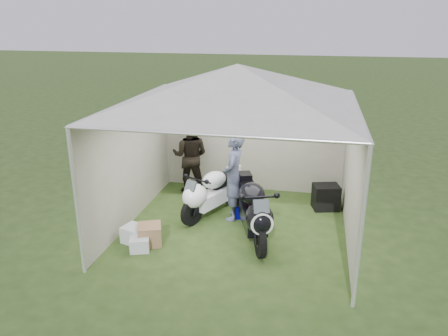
{
  "coord_description": "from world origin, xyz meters",
  "views": [
    {
      "loc": [
        1.34,
        -7.26,
        3.72
      ],
      "look_at": [
        -0.3,
        0.35,
        1.03
      ],
      "focal_mm": 35.0,
      "sensor_mm": 36.0,
      "label": 1
    }
  ],
  "objects_px": {
    "canopy_tent": "(237,89)",
    "paddock_stand": "(245,208)",
    "crate_2": "(140,244)",
    "person_dark_jacket": "(190,156)",
    "person_blue_jacket": "(234,176)",
    "crate_1": "(150,235)",
    "motorcycle_white": "(210,192)",
    "crate_0": "(136,235)",
    "motorcycle_black": "(254,210)",
    "equipment_box": "(326,197)"
  },
  "relations": [
    {
      "from": "canopy_tent",
      "to": "motorcycle_black",
      "type": "distance_m",
      "value": 2.09
    },
    {
      "from": "crate_0",
      "to": "crate_2",
      "type": "bearing_deg",
      "value": -55.9
    },
    {
      "from": "crate_2",
      "to": "person_blue_jacket",
      "type": "bearing_deg",
      "value": 50.97
    },
    {
      "from": "motorcycle_white",
      "to": "motorcycle_black",
      "type": "height_order",
      "value": "motorcycle_black"
    },
    {
      "from": "motorcycle_black",
      "to": "person_dark_jacket",
      "type": "xyz_separation_m",
      "value": [
        -1.71,
        1.92,
        0.28
      ]
    },
    {
      "from": "person_blue_jacket",
      "to": "crate_2",
      "type": "xyz_separation_m",
      "value": [
        -1.29,
        -1.59,
        -0.75
      ]
    },
    {
      "from": "motorcycle_white",
      "to": "person_blue_jacket",
      "type": "height_order",
      "value": "person_blue_jacket"
    },
    {
      "from": "motorcycle_white",
      "to": "crate_0",
      "type": "height_order",
      "value": "motorcycle_white"
    },
    {
      "from": "equipment_box",
      "to": "crate_2",
      "type": "height_order",
      "value": "equipment_box"
    },
    {
      "from": "canopy_tent",
      "to": "motorcycle_black",
      "type": "height_order",
      "value": "canopy_tent"
    },
    {
      "from": "paddock_stand",
      "to": "person_dark_jacket",
      "type": "relative_size",
      "value": 0.27
    },
    {
      "from": "canopy_tent",
      "to": "crate_2",
      "type": "relative_size",
      "value": 17.87
    },
    {
      "from": "canopy_tent",
      "to": "crate_1",
      "type": "relative_size",
      "value": 14.32
    },
    {
      "from": "motorcycle_black",
      "to": "canopy_tent",
      "type": "bearing_deg",
      "value": 113.6
    },
    {
      "from": "canopy_tent",
      "to": "paddock_stand",
      "type": "xyz_separation_m",
      "value": [
        0.08,
        0.46,
        -2.41
      ]
    },
    {
      "from": "equipment_box",
      "to": "crate_2",
      "type": "bearing_deg",
      "value": -141.61
    },
    {
      "from": "paddock_stand",
      "to": "person_blue_jacket",
      "type": "xyz_separation_m",
      "value": [
        -0.2,
        -0.11,
        0.7
      ]
    },
    {
      "from": "equipment_box",
      "to": "crate_2",
      "type": "xyz_separation_m",
      "value": [
        -3.05,
        -2.42,
        -0.14
      ]
    },
    {
      "from": "paddock_stand",
      "to": "equipment_box",
      "type": "height_order",
      "value": "equipment_box"
    },
    {
      "from": "canopy_tent",
      "to": "crate_0",
      "type": "distance_m",
      "value": 3.06
    },
    {
      "from": "paddock_stand",
      "to": "crate_0",
      "type": "relative_size",
      "value": 1.01
    },
    {
      "from": "motorcycle_white",
      "to": "paddock_stand",
      "type": "bearing_deg",
      "value": 32.58
    },
    {
      "from": "motorcycle_white",
      "to": "equipment_box",
      "type": "relative_size",
      "value": 3.34
    },
    {
      "from": "motorcycle_black",
      "to": "crate_1",
      "type": "xyz_separation_m",
      "value": [
        -1.72,
        -0.56,
        -0.39
      ]
    },
    {
      "from": "person_dark_jacket",
      "to": "person_blue_jacket",
      "type": "height_order",
      "value": "person_blue_jacket"
    },
    {
      "from": "canopy_tent",
      "to": "crate_1",
      "type": "bearing_deg",
      "value": -143.78
    },
    {
      "from": "motorcycle_black",
      "to": "person_dark_jacket",
      "type": "distance_m",
      "value": 2.59
    },
    {
      "from": "canopy_tent",
      "to": "crate_2",
      "type": "bearing_deg",
      "value": -138.79
    },
    {
      "from": "motorcycle_black",
      "to": "person_dark_jacket",
      "type": "relative_size",
      "value": 1.18
    },
    {
      "from": "canopy_tent",
      "to": "person_dark_jacket",
      "type": "bearing_deg",
      "value": 131.29
    },
    {
      "from": "person_blue_jacket",
      "to": "crate_1",
      "type": "distance_m",
      "value": 1.93
    },
    {
      "from": "crate_1",
      "to": "person_blue_jacket",
      "type": "bearing_deg",
      "value": 47.7
    },
    {
      "from": "canopy_tent",
      "to": "crate_2",
      "type": "height_order",
      "value": "canopy_tent"
    },
    {
      "from": "crate_2",
      "to": "canopy_tent",
      "type": "bearing_deg",
      "value": 41.21
    },
    {
      "from": "crate_0",
      "to": "crate_1",
      "type": "relative_size",
      "value": 1.12
    },
    {
      "from": "motorcycle_black",
      "to": "equipment_box",
      "type": "xyz_separation_m",
      "value": [
        1.25,
        1.6,
        -0.31
      ]
    },
    {
      "from": "crate_2",
      "to": "equipment_box",
      "type": "bearing_deg",
      "value": 38.39
    },
    {
      "from": "motorcycle_white",
      "to": "equipment_box",
      "type": "xyz_separation_m",
      "value": [
        2.24,
        0.81,
        -0.24
      ]
    },
    {
      "from": "motorcycle_black",
      "to": "crate_1",
      "type": "bearing_deg",
      "value": 179.05
    },
    {
      "from": "paddock_stand",
      "to": "crate_2",
      "type": "distance_m",
      "value": 2.27
    },
    {
      "from": "canopy_tent",
      "to": "person_dark_jacket",
      "type": "distance_m",
      "value": 2.65
    },
    {
      "from": "person_dark_jacket",
      "to": "crate_1",
      "type": "xyz_separation_m",
      "value": [
        -0.01,
        -2.49,
        -0.66
      ]
    },
    {
      "from": "crate_1",
      "to": "paddock_stand",
      "type": "bearing_deg",
      "value": 45.55
    },
    {
      "from": "paddock_stand",
      "to": "person_blue_jacket",
      "type": "bearing_deg",
      "value": -151.32
    },
    {
      "from": "motorcycle_white",
      "to": "person_dark_jacket",
      "type": "distance_m",
      "value": 1.39
    },
    {
      "from": "equipment_box",
      "to": "crate_2",
      "type": "relative_size",
      "value": 1.61
    },
    {
      "from": "person_blue_jacket",
      "to": "crate_1",
      "type": "xyz_separation_m",
      "value": [
        -1.21,
        -1.33,
        -0.69
      ]
    },
    {
      "from": "motorcycle_white",
      "to": "crate_1",
      "type": "distance_m",
      "value": 1.57
    },
    {
      "from": "motorcycle_white",
      "to": "crate_0",
      "type": "bearing_deg",
      "value": -101.78
    },
    {
      "from": "crate_1",
      "to": "motorcycle_black",
      "type": "bearing_deg",
      "value": 18.06
    }
  ]
}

